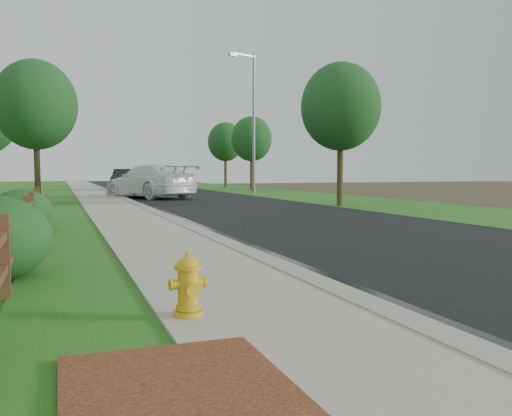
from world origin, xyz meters
name	(u,v)px	position (x,y,z in m)	size (l,w,h in m)	color
ground	(385,338)	(0.00, 0.00, 0.00)	(120.00, 120.00, 0.00)	#3A341F
road	(168,192)	(4.60, 35.00, 0.01)	(8.00, 90.00, 0.02)	black
curb	(109,193)	(0.40, 35.00, 0.06)	(0.40, 90.00, 0.12)	gray
wet_gutter	(114,193)	(0.75, 35.00, 0.02)	(0.50, 90.00, 0.00)	black
sidewalk	(90,193)	(-0.90, 35.00, 0.05)	(2.20, 90.00, 0.10)	#A4A18F
grass_strip	(61,194)	(-2.80, 35.00, 0.03)	(1.60, 90.00, 0.06)	#255919
verge_far	(257,191)	(11.50, 35.00, 0.02)	(6.00, 90.00, 0.04)	#255919
brick_patch	(186,410)	(-2.20, -1.00, 0.06)	(1.60, 2.40, 0.11)	maroon
ranch_fence	(23,225)	(-3.60, 6.40, 0.62)	(0.12, 16.92, 1.10)	#4D3019
fire_hydrant	(188,286)	(-1.70, 1.11, 0.41)	(0.45, 0.36, 0.68)	yellow
white_suv	(150,181)	(2.00, 27.15, 0.99)	(2.72, 6.70, 1.94)	white
dark_car_mid	(174,181)	(5.73, 38.36, 0.74)	(1.70, 4.22, 1.44)	black
dark_car_far	(126,180)	(2.00, 38.86, 0.88)	(1.83, 5.23, 1.72)	black
streetlight	(252,115)	(9.10, 29.42, 5.25)	(2.06, 0.92, 9.26)	gray
shrub_c	(21,211)	(-3.90, 10.90, 0.57)	(1.58, 1.58, 1.14)	#19471B
tree_near_left	(35,105)	(-3.90, 23.54, 4.73)	(3.88, 3.88, 6.87)	#3D2C19
tree_near_right	(341,107)	(9.00, 17.27, 4.47)	(3.58, 3.58, 6.45)	#3D2C19
tree_mid_right	(252,139)	(11.74, 36.87, 4.14)	(3.29, 3.29, 5.97)	#3D2C19
tree_far_right	(225,142)	(11.94, 44.81, 4.30)	(3.34, 3.34, 6.15)	#3D2C19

